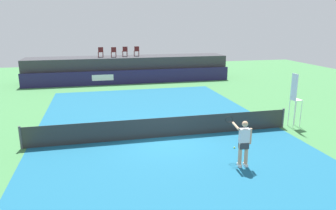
{
  "coord_description": "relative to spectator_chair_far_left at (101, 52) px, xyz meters",
  "views": [
    {
      "loc": [
        -2.95,
        -13.5,
        5.2
      ],
      "look_at": [
        0.66,
        2.0,
        1.0
      ],
      "focal_mm": 33.51,
      "sensor_mm": 36.0,
      "label": 1
    }
  ],
  "objects": [
    {
      "name": "net_post_near",
      "position": [
        -3.79,
        -15.25,
        -2.19
      ],
      "size": [
        0.1,
        0.1,
        1.0
      ],
      "primitive_type": "cylinder",
      "color": "#4C4C51",
      "rests_on": "ground"
    },
    {
      "name": "net_post_far",
      "position": [
        8.61,
        -15.25,
        -2.19
      ],
      "size": [
        0.1,
        0.1,
        1.0
      ],
      "primitive_type": "cylinder",
      "color": "#4C4C51",
      "rests_on": "ground"
    },
    {
      "name": "tennis_ball",
      "position": [
        5.04,
        -17.27,
        -2.66
      ],
      "size": [
        0.07,
        0.07,
        0.07
      ],
      "primitive_type": "sphere",
      "color": "#D8EA33",
      "rests_on": "court_inner"
    },
    {
      "name": "tennis_net",
      "position": [
        2.41,
        -15.25,
        -2.22
      ],
      "size": [
        12.4,
        0.02,
        0.95
      ],
      "primitive_type": "cube",
      "color": "#2D2D2D",
      "rests_on": "ground"
    },
    {
      "name": "spectator_platform",
      "position": [
        2.41,
        0.05,
        -1.59
      ],
      "size": [
        18.0,
        2.8,
        2.2
      ],
      "primitive_type": "cube",
      "color": "#38383D",
      "rests_on": "ground"
    },
    {
      "name": "court_inner",
      "position": [
        2.41,
        -15.25,
        -2.69
      ],
      "size": [
        12.0,
        22.0,
        0.0
      ],
      "primitive_type": "cube",
      "color": "#16597A",
      "rests_on": "ground"
    },
    {
      "name": "tennis_player",
      "position": [
        4.6,
        -18.89,
        -1.73
      ],
      "size": [
        0.62,
        1.16,
        1.77
      ],
      "color": "white",
      "rests_on": "court_inner"
    },
    {
      "name": "umpire_chair",
      "position": [
        9.16,
        -15.26,
        -1.11
      ],
      "size": [
        0.48,
        0.48,
        2.76
      ],
      "color": "white",
      "rests_on": "ground"
    },
    {
      "name": "spectator_chair_right",
      "position": [
        3.24,
        0.22,
        0.0
      ],
      "size": [
        0.45,
        0.45,
        0.89
      ],
      "color": "#561919",
      "rests_on": "spectator_platform"
    },
    {
      "name": "sponsor_wall",
      "position": [
        2.4,
        -1.75,
        -2.09
      ],
      "size": [
        18.0,
        0.22,
        1.2
      ],
      "color": "#231E4C",
      "rests_on": "ground"
    },
    {
      "name": "ground_plane",
      "position": [
        2.41,
        -12.25,
        -2.69
      ],
      "size": [
        48.0,
        48.0,
        0.0
      ],
      "primitive_type": "plane",
      "color": "#3D7A42"
    },
    {
      "name": "spectator_chair_left",
      "position": [
        1.13,
        -0.23,
        0.0
      ],
      "size": [
        0.45,
        0.45,
        0.89
      ],
      "color": "#561919",
      "rests_on": "spectator_platform"
    },
    {
      "name": "spectator_chair_center",
      "position": [
        2.17,
        0.14,
        0.0
      ],
      "size": [
        0.47,
        0.47,
        0.89
      ],
      "color": "#561919",
      "rests_on": "spectator_platform"
    },
    {
      "name": "spectator_chair_far_left",
      "position": [
        0.0,
        0.0,
        0.0
      ],
      "size": [
        0.48,
        0.48,
        0.89
      ],
      "color": "#561919",
      "rests_on": "spectator_platform"
    }
  ]
}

